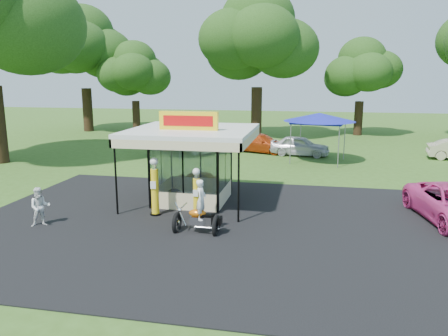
{
  "coord_description": "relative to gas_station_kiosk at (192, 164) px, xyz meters",
  "views": [
    {
      "loc": [
        3.23,
        -13.73,
        5.65
      ],
      "look_at": [
        -0.34,
        4.0,
        1.85
      ],
      "focal_mm": 35.0,
      "sensor_mm": 36.0,
      "label": 1
    }
  ],
  "objects": [
    {
      "name": "tent_east",
      "position": [
        5.72,
        10.97,
        1.2
      ],
      "size": [
        4.72,
        4.72,
        3.3
      ],
      "rotation": [
        0.0,
        0.0,
        -0.18
      ],
      "color": "gray",
      "rests_on": "ground"
    },
    {
      "name": "gas_pump_right",
      "position": [
        0.88,
        -2.63,
        -0.75
      ],
      "size": [
        0.4,
        0.4,
        2.15
      ],
      "color": "black",
      "rests_on": "ground"
    },
    {
      "name": "bg_car_b",
      "position": [
        1.49,
        14.0,
        -1.09
      ],
      "size": [
        5.14,
        3.32,
        1.39
      ],
      "primitive_type": "imported",
      "rotation": [
        0.0,
        0.0,
        1.26
      ],
      "color": "#B53A0D",
      "rests_on": "ground"
    },
    {
      "name": "spectator_west",
      "position": [
        -4.83,
        -4.43,
        -1.01
      ],
      "size": [
        0.95,
        0.9,
        1.54
      ],
      "primitive_type": "imported",
      "rotation": [
        0.0,
        0.0,
        0.6
      ],
      "color": "white",
      "rests_on": "ground"
    },
    {
      "name": "gas_pump_left",
      "position": [
        -0.97,
        -2.31,
        -0.61
      ],
      "size": [
        0.46,
        0.46,
        2.45
      ],
      "color": "black",
      "rests_on": "ground"
    },
    {
      "name": "ground",
      "position": [
        2.0,
        -4.99,
        -1.78
      ],
      "size": [
        120.0,
        120.0,
        0.0
      ],
      "primitive_type": "plane",
      "color": "#36571B",
      "rests_on": "ground"
    },
    {
      "name": "gas_station_kiosk",
      "position": [
        0.0,
        0.0,
        0.0
      ],
      "size": [
        5.4,
        5.4,
        4.18
      ],
      "color": "white",
      "rests_on": "ground"
    },
    {
      "name": "tent_west",
      "position": [
        -4.42,
        11.08,
        0.69
      ],
      "size": [
        3.9,
        3.9,
        2.73
      ],
      "rotation": [
        0.0,
        0.0,
        -0.26
      ],
      "color": "gray",
      "rests_on": "ground"
    },
    {
      "name": "spare_tires",
      "position": [
        -0.68,
        -0.61,
        -1.42
      ],
      "size": [
        0.87,
        0.53,
        0.74
      ],
      "rotation": [
        0.0,
        0.0,
        0.02
      ],
      "color": "black",
      "rests_on": "ground"
    },
    {
      "name": "oak_far_a",
      "position": [
        -17.87,
        23.56,
        6.17
      ],
      "size": [
        10.54,
        10.54,
        12.49
      ],
      "color": "black",
      "rests_on": "ground"
    },
    {
      "name": "asphalt_apron",
      "position": [
        2.0,
        -2.99,
        -1.76
      ],
      "size": [
        20.0,
        14.0,
        0.04
      ],
      "primitive_type": "cube",
      "color": "black",
      "rests_on": "ground"
    },
    {
      "name": "motorcycle",
      "position": [
        1.36,
        -4.01,
        -0.96
      ],
      "size": [
        1.79,
        0.86,
        2.12
      ],
      "rotation": [
        0.0,
        0.0,
        -0.02
      ],
      "color": "black",
      "rests_on": "ground"
    },
    {
      "name": "oak_far_d",
      "position": [
        9.7,
        25.78,
        4.05
      ],
      "size": [
        7.68,
        7.68,
        9.14
      ],
      "color": "black",
      "rests_on": "ground"
    },
    {
      "name": "kiosk_car",
      "position": [
        -0.0,
        2.21,
        -1.3
      ],
      "size": [
        2.82,
        1.13,
        0.96
      ],
      "primitive_type": "imported",
      "rotation": [
        0.0,
        0.0,
        1.57
      ],
      "color": "yellow",
      "rests_on": "ground"
    },
    {
      "name": "oak_far_c",
      "position": [
        0.14,
        21.98,
        6.64
      ],
      "size": [
        11.26,
        11.26,
        13.27
      ],
      "color": "black",
      "rests_on": "ground"
    },
    {
      "name": "bg_car_c",
      "position": [
        4.46,
        13.09,
        -1.06
      ],
      "size": [
        4.44,
        2.32,
        1.44
      ],
      "primitive_type": "imported",
      "rotation": [
        0.0,
        0.0,
        1.42
      ],
      "color": "silver",
      "rests_on": "ground"
    },
    {
      "name": "oak_far_b",
      "position": [
        -12.28,
        23.09,
        3.93
      ],
      "size": [
        7.51,
        7.51,
        8.96
      ],
      "color": "black",
      "rests_on": "ground"
    },
    {
      "name": "bg_car_a",
      "position": [
        -4.05,
        12.96,
        -0.96
      ],
      "size": [
        5.29,
        3.5,
        1.65
      ],
      "primitive_type": "imported",
      "rotation": [
        0.0,
        0.0,
        1.18
      ],
      "color": "silver",
      "rests_on": "ground"
    }
  ]
}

